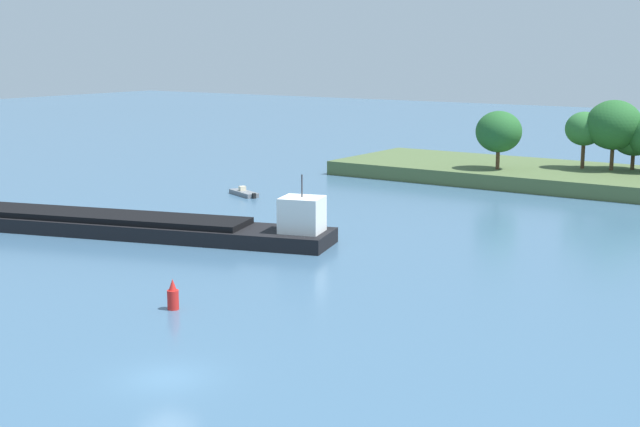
% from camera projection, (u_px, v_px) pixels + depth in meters
% --- Properties ---
extents(ground_plane, '(400.00, 400.00, 0.00)m').
position_uv_depth(ground_plane, '(167.00, 378.00, 43.14)').
color(ground_plane, '#3D607F').
extents(treeline_island, '(62.89, 17.95, 9.68)m').
position_uv_depth(treeline_island, '(640.00, 164.00, 98.61)').
color(treeline_island, '#4C6038').
rests_on(treeline_island, ground).
extents(small_motorboat, '(4.61, 2.98, 0.96)m').
position_uv_depth(small_motorboat, '(244.00, 193.00, 95.55)').
color(small_motorboat, slate).
rests_on(small_motorboat, ground).
extents(cargo_barge, '(37.84, 15.93, 5.80)m').
position_uv_depth(cargo_barge, '(124.00, 224.00, 75.81)').
color(cargo_barge, black).
rests_on(cargo_barge, ground).
extents(channel_buoy_red, '(0.70, 0.70, 1.90)m').
position_uv_depth(channel_buoy_red, '(173.00, 296.00, 54.26)').
color(channel_buoy_red, red).
rests_on(channel_buoy_red, ground).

